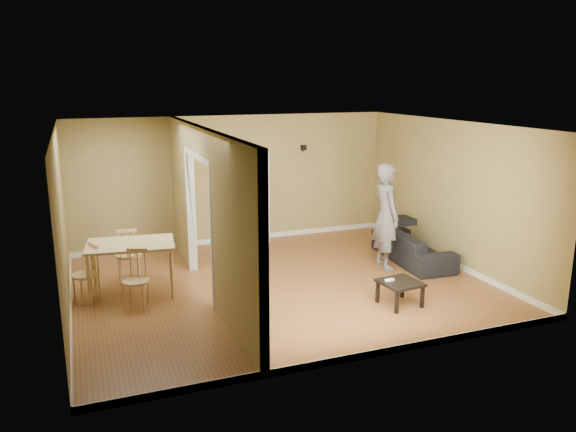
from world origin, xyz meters
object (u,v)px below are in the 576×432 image
object	(u,v)px
bookshelf	(248,197)
coffee_table	(400,285)
sofa	(413,242)
person	(386,207)
chair_left	(85,273)
chair_near	(136,279)
chair_far	(128,254)
dining_table	(130,248)

from	to	relation	value
bookshelf	coffee_table	size ratio (longest dim) A/B	3.37
sofa	coffee_table	world-z (taller)	sofa
person	coffee_table	bearing A→B (deg)	161.14
chair_left	chair_near	size ratio (longest dim) A/B	1.01
person	coffee_table	size ratio (longest dim) A/B	3.97
chair_far	person	bearing A→B (deg)	175.22
bookshelf	chair_left	distance (m)	3.95
sofa	person	world-z (taller)	person
chair_left	chair_far	distance (m)	0.99
coffee_table	dining_table	size ratio (longest dim) A/B	0.42
dining_table	bookshelf	bearing A→B (deg)	39.86
coffee_table	chair_left	bearing A→B (deg)	157.13
chair_left	bookshelf	bearing A→B (deg)	101.67
person	chair_left	xyz separation A→B (m)	(-5.05, 0.21, -0.67)
coffee_table	chair_far	world-z (taller)	chair_far
dining_table	chair_far	bearing A→B (deg)	89.17
dining_table	chair_left	size ratio (longest dim) A/B	1.49
sofa	dining_table	xyz separation A→B (m)	(-5.01, 0.20, 0.37)
chair_far	chair_near	bearing A→B (deg)	96.57
sofa	chair_near	xyz separation A→B (m)	(-5.02, -0.41, 0.06)
sofa	chair_near	bearing A→B (deg)	98.56
chair_near	person	bearing A→B (deg)	25.98
dining_table	chair_near	xyz separation A→B (m)	(-0.00, -0.61, -0.31)
sofa	chair_far	xyz separation A→B (m)	(-5.00, 0.83, 0.10)
dining_table	chair_far	world-z (taller)	chair_far
dining_table	chair_left	xyz separation A→B (m)	(-0.69, -0.08, -0.30)
bookshelf	chair_left	world-z (taller)	bookshelf
dining_table	coffee_table	bearing A→B (deg)	-27.58
dining_table	chair_near	world-z (taller)	chair_near
coffee_table	dining_table	bearing A→B (deg)	152.42
sofa	chair_near	size ratio (longest dim) A/B	2.24
bookshelf	chair_far	bearing A→B (deg)	-149.48
sofa	person	size ratio (longest dim) A/B	0.88
person	chair_near	size ratio (longest dim) A/B	2.55
person	bookshelf	size ratio (longest dim) A/B	1.18
sofa	chair_left	xyz separation A→B (m)	(-5.70, 0.12, 0.07)
chair_far	dining_table	bearing A→B (deg)	96.37
sofa	chair_near	world-z (taller)	chair_near
sofa	chair_left	world-z (taller)	chair_left
bookshelf	chair_left	bearing A→B (deg)	-145.70
coffee_table	sofa	bearing A→B (deg)	52.13
dining_table	chair_far	xyz separation A→B (m)	(0.01, 0.63, -0.28)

